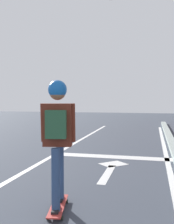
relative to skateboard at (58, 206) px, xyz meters
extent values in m
cube|color=silver|center=(-1.33, 1.24, -0.06)|extent=(0.12, 20.00, 0.01)
cube|color=silver|center=(1.58, 1.24, -0.06)|extent=(0.12, 20.00, 0.01)
cube|color=silver|center=(0.20, 3.53, -0.06)|extent=(3.06, 0.40, 0.01)
cube|color=silver|center=(0.35, 1.92, -0.06)|extent=(0.16, 1.40, 0.01)
cube|color=silver|center=(0.35, 2.77, -0.06)|extent=(0.71, 0.71, 0.01)
cube|color=#B3322C|center=(0.00, 0.00, 0.01)|extent=(0.33, 0.82, 0.02)
cube|color=#B2B2B7|center=(-0.05, 0.27, -0.01)|extent=(0.15, 0.08, 0.01)
cylinder|color=black|center=(-0.14, 0.25, -0.04)|extent=(0.04, 0.06, 0.05)
cylinder|color=black|center=(0.03, 0.28, -0.04)|extent=(0.04, 0.06, 0.05)
cube|color=#B2B2B7|center=(0.05, -0.27, -0.01)|extent=(0.15, 0.08, 0.01)
cylinder|color=black|center=(-0.03, -0.28, -0.04)|extent=(0.04, 0.06, 0.05)
cylinder|color=black|center=(0.14, -0.25, -0.04)|extent=(0.04, 0.06, 0.05)
cylinder|color=navy|center=(-0.04, 0.18, 0.41)|extent=(0.11, 0.11, 0.80)
cube|color=black|center=(-0.04, 0.18, 0.03)|extent=(0.14, 0.25, 0.03)
cylinder|color=navy|center=(0.04, -0.18, 0.41)|extent=(0.11, 0.11, 0.80)
cube|color=black|center=(0.04, -0.18, 0.03)|extent=(0.14, 0.25, 0.03)
cube|color=#5F2619|center=(0.00, 0.00, 1.10)|extent=(0.40, 0.25, 0.56)
cylinder|color=#5F2619|center=(-0.20, -0.01, 1.12)|extent=(0.07, 0.09, 0.51)
cylinder|color=#5F2619|center=(0.19, 0.07, 1.12)|extent=(0.07, 0.09, 0.51)
sphere|color=#88664C|center=(0.00, 0.00, 1.53)|extent=(0.22, 0.22, 0.22)
sphere|color=#175EB5|center=(0.00, 0.00, 1.56)|extent=(0.25, 0.25, 0.25)
cube|color=#255036|center=(0.03, -0.14, 1.12)|extent=(0.28, 0.19, 0.36)
camera|label=1|loc=(1.22, -3.38, 1.44)|focal=43.52mm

